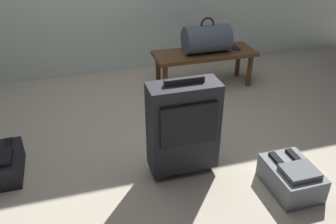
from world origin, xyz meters
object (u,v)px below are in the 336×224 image
Objects in this scene: cell_phone at (235,48)px; suitcase_upright_charcoal at (183,126)px; bench at (204,57)px; backpack_grey at (291,177)px; duffel_bag_slate at (207,39)px.

cell_phone is 1.55m from suitcase_upright_charcoal.
bench is 1.37m from suitcase_upright_charcoal.
cell_phone is at bearing 78.06° from backpack_grey.
bench reaches higher than backpack_grey.
suitcase_upright_charcoal is at bearing -117.16° from bench.
cell_phone reaches higher than bench.
duffel_bag_slate reaches higher than backpack_grey.
duffel_bag_slate is 0.63× the size of suitcase_upright_charcoal.
bench is 2.27× the size of duffel_bag_slate.
backpack_grey is at bearing -90.78° from duffel_bag_slate.
bench is at bearing 62.84° from suitcase_upright_charcoal.
cell_phone is (0.33, 0.01, 0.06)m from bench.
backpack_grey is (-0.34, -1.60, -0.28)m from cell_phone.
cell_phone is at bearing 52.25° from suitcase_upright_charcoal.
duffel_bag_slate and suitcase_upright_charcoal have the same top height.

